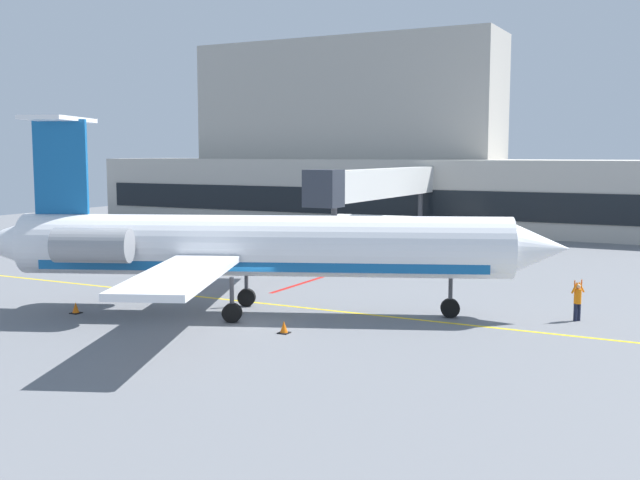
{
  "coord_description": "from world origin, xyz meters",
  "views": [
    {
      "loc": [
        19.06,
        -29.22,
        7.73
      ],
      "look_at": [
        0.02,
        7.58,
        3.0
      ],
      "focal_mm": 42.78,
      "sensor_mm": 36.0,
      "label": 1
    }
  ],
  "objects_px": {
    "marshaller": "(578,300)",
    "regional_jet": "(251,246)",
    "baggage_tug": "(487,242)",
    "fuel_tank": "(374,228)"
  },
  "relations": [
    {
      "from": "regional_jet",
      "to": "fuel_tank",
      "type": "relative_size",
      "value": 3.27
    },
    {
      "from": "regional_jet",
      "to": "fuel_tank",
      "type": "xyz_separation_m",
      "value": [
        -5.86,
        28.53,
        -1.89
      ]
    },
    {
      "from": "baggage_tug",
      "to": "marshaller",
      "type": "xyz_separation_m",
      "value": [
        9.82,
        -20.73,
        -0.02
      ]
    },
    {
      "from": "fuel_tank",
      "to": "marshaller",
      "type": "distance_m",
      "value": 30.42
    },
    {
      "from": "baggage_tug",
      "to": "marshaller",
      "type": "relative_size",
      "value": 1.7
    },
    {
      "from": "regional_jet",
      "to": "marshaller",
      "type": "bearing_deg",
      "value": 21.74
    },
    {
      "from": "regional_jet",
      "to": "baggage_tug",
      "type": "xyz_separation_m",
      "value": [
        4.38,
        26.39,
        -2.32
      ]
    },
    {
      "from": "regional_jet",
      "to": "marshaller",
      "type": "relative_size",
      "value": 14.58
    },
    {
      "from": "marshaller",
      "to": "regional_jet",
      "type": "bearing_deg",
      "value": -158.26
    },
    {
      "from": "baggage_tug",
      "to": "marshaller",
      "type": "height_order",
      "value": "baggage_tug"
    }
  ]
}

